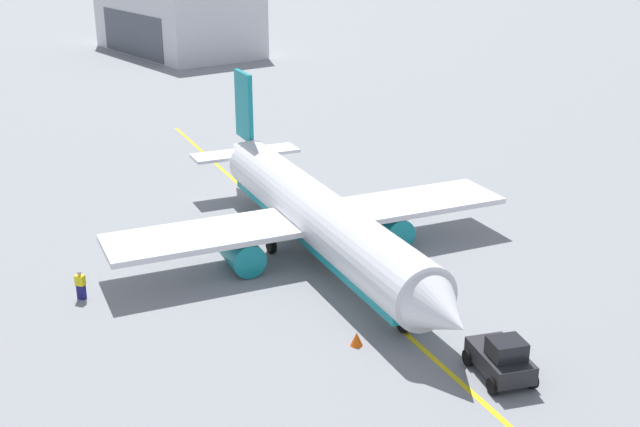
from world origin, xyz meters
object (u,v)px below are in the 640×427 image
refueling_worker (81,285)px  pushback_tug (501,358)px  safety_cone_nose (357,339)px  airplane (317,216)px

refueling_worker → pushback_tug: bearing=57.6°
refueling_worker → safety_cone_nose: 16.45m
pushback_tug → refueling_worker: bearing=-122.4°
airplane → pushback_tug: bearing=18.8°
pushback_tug → safety_cone_nose: size_ratio=5.11×
safety_cone_nose → airplane: bearing=178.1°
refueling_worker → safety_cone_nose: (8.44, 14.11, -0.46)m
pushback_tug → safety_cone_nose: pushback_tug is taller
airplane → safety_cone_nose: size_ratio=46.29×
pushback_tug → refueling_worker: (-12.75, -20.05, -0.19)m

